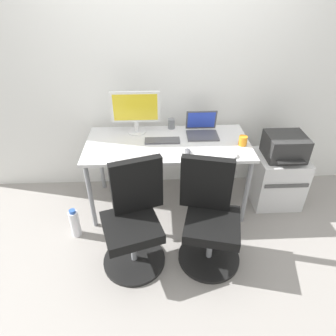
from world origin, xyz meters
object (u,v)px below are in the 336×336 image
office_chair_right (209,218)px  desktop_monitor (136,110)px  open_laptop (202,129)px  coffee_mug (243,141)px  office_chair_left (134,221)px  water_bottle_on_floor (75,223)px  printer (285,146)px  side_cabinet (277,179)px

office_chair_right → desktop_monitor: desktop_monitor is taller
open_laptop → coffee_mug: open_laptop is taller
office_chair_left → office_chair_right: same height
water_bottle_on_floor → open_laptop: size_ratio=1.00×
desktop_monitor → open_laptop: size_ratio=1.55×
desktop_monitor → coffee_mug: bearing=-17.0°
office_chair_left → printer: (1.48, 0.72, 0.26)m
office_chair_left → office_chair_right: (0.63, 0.00, 0.00)m
side_cabinet → water_bottle_on_floor: bearing=-168.2°
printer → open_laptop: size_ratio=1.29×
office_chair_left → desktop_monitor: 1.11m
coffee_mug → open_laptop: bearing=145.5°
office_chair_right → printer: 1.14m
water_bottle_on_floor → coffee_mug: bearing=12.4°
water_bottle_on_floor → open_laptop: 1.54m
side_cabinet → printer: size_ratio=1.41×
office_chair_right → open_laptop: 0.96m
office_chair_right → side_cabinet: size_ratio=1.67×
desktop_monitor → coffee_mug: (1.01, -0.31, -0.20)m
desktop_monitor → open_laptop: (0.66, -0.07, -0.19)m
office_chair_left → water_bottle_on_floor: 0.71m
side_cabinet → water_bottle_on_floor: size_ratio=1.82×
side_cabinet → coffee_mug: coffee_mug is taller
printer → desktop_monitor: desktop_monitor is taller
office_chair_left → water_bottle_on_floor: size_ratio=3.03×
office_chair_right → water_bottle_on_floor: office_chair_right is taller
water_bottle_on_floor → printer: bearing=11.8°
printer → coffee_mug: 0.48m
side_cabinet → desktop_monitor: desktop_monitor is taller
printer → coffee_mug: bearing=-170.3°
water_bottle_on_floor → coffee_mug: size_ratio=3.37×
side_cabinet → office_chair_right: bearing=-140.1°
office_chair_right → printer: (0.86, 0.71, 0.26)m
side_cabinet → printer: bearing=-90.0°
office_chair_left → open_laptop: (0.66, 0.88, 0.39)m
printer → coffee_mug: (-0.46, -0.08, 0.12)m
office_chair_left → printer: bearing=25.8°
office_chair_right → coffee_mug: size_ratio=10.22×
printer → water_bottle_on_floor: (-2.07, -0.43, -0.54)m
side_cabinet → open_laptop: bearing=168.7°
office_chair_left → side_cabinet: bearing=25.8°
office_chair_right → water_bottle_on_floor: (-1.22, 0.28, -0.28)m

